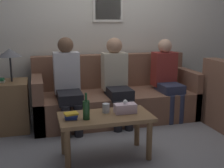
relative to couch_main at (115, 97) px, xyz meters
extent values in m
plane|color=gray|center=(0.00, -0.55, -0.31)|extent=(16.00, 16.00, 0.00)
cube|color=silver|center=(0.00, 0.47, 0.99)|extent=(9.00, 0.06, 2.60)
cube|color=silver|center=(0.00, 0.43, 1.39)|extent=(0.48, 0.02, 0.60)
cube|color=beige|center=(0.00, 0.42, 1.39)|extent=(0.40, 0.01, 0.52)
cube|color=brown|center=(0.00, -0.07, -0.10)|extent=(2.37, 0.91, 0.41)
cube|color=brown|center=(0.00, 0.29, 0.36)|extent=(2.37, 0.20, 0.51)
cube|color=brown|center=(-1.11, -0.07, 0.04)|extent=(0.14, 0.91, 0.69)
cube|color=brown|center=(1.11, -0.07, 0.04)|extent=(0.14, 0.91, 0.69)
cube|color=olive|center=(-0.45, -1.19, 0.13)|extent=(0.96, 0.48, 0.04)
cylinder|color=olive|center=(-0.87, -1.37, -0.10)|extent=(0.06, 0.06, 0.42)
cylinder|color=olive|center=(-0.03, -1.37, -0.10)|extent=(0.06, 0.06, 0.42)
cylinder|color=olive|center=(-0.87, -1.01, -0.10)|extent=(0.06, 0.06, 0.42)
cylinder|color=olive|center=(-0.03, -1.01, -0.10)|extent=(0.06, 0.06, 0.42)
cube|color=olive|center=(-1.49, -0.11, 0.02)|extent=(0.51, 0.51, 0.65)
cylinder|color=#262628|center=(-1.43, -0.11, 0.52)|extent=(0.02, 0.02, 0.34)
cone|color=slate|center=(-1.43, -0.11, 0.72)|extent=(0.30, 0.30, 0.10)
cube|color=beige|center=(-1.57, -0.13, 0.36)|extent=(0.13, 0.08, 0.02)
cube|color=#237547|center=(-1.57, -0.13, 0.38)|extent=(0.11, 0.09, 0.03)
cylinder|color=#19421E|center=(-0.66, -1.26, 0.25)|extent=(0.07, 0.07, 0.19)
cylinder|color=#19421E|center=(-0.66, -1.26, 0.39)|extent=(0.03, 0.03, 0.08)
cylinder|color=silver|center=(-0.42, -1.11, 0.20)|extent=(0.08, 0.08, 0.10)
cube|color=navy|center=(-0.81, -1.21, 0.17)|extent=(0.13, 0.11, 0.03)
cube|color=navy|center=(-0.81, -1.21, 0.19)|extent=(0.14, 0.12, 0.02)
cube|color=gold|center=(-0.81, -1.21, 0.21)|extent=(0.15, 0.12, 0.02)
cube|color=silver|center=(-0.23, -1.17, 0.20)|extent=(0.23, 0.12, 0.10)
sphere|color=white|center=(-0.23, -1.17, 0.27)|extent=(0.05, 0.05, 0.05)
cube|color=black|center=(-0.72, -0.34, 0.15)|extent=(0.31, 0.48, 0.14)
cylinder|color=black|center=(-0.80, -0.58, -0.10)|extent=(0.11, 0.11, 0.41)
cylinder|color=black|center=(-0.64, -0.58, -0.10)|extent=(0.11, 0.11, 0.41)
cube|color=silver|center=(-0.72, -0.10, 0.43)|extent=(0.34, 0.22, 0.55)
sphere|color=brown|center=(-0.72, -0.10, 0.80)|extent=(0.21, 0.21, 0.21)
cube|color=black|center=(-0.05, -0.32, 0.15)|extent=(0.31, 0.45, 0.14)
cylinder|color=black|center=(-0.12, -0.55, -0.10)|extent=(0.11, 0.11, 0.41)
cylinder|color=black|center=(0.03, -0.55, -0.10)|extent=(0.11, 0.11, 0.41)
cube|color=beige|center=(-0.05, -0.10, 0.41)|extent=(0.34, 0.22, 0.52)
sphere|color=tan|center=(-0.05, -0.10, 0.77)|extent=(0.22, 0.22, 0.22)
cube|color=#2D334C|center=(0.74, -0.27, 0.15)|extent=(0.31, 0.42, 0.14)
cylinder|color=#2D334C|center=(0.67, -0.48, -0.10)|extent=(0.11, 0.11, 0.41)
cylinder|color=#2D334C|center=(0.82, -0.48, -0.10)|extent=(0.11, 0.11, 0.41)
cube|color=maroon|center=(0.74, -0.06, 0.40)|extent=(0.34, 0.22, 0.50)
sphere|color=tan|center=(0.74, -0.06, 0.75)|extent=(0.20, 0.20, 0.20)
camera|label=1|loc=(-1.12, -3.87, 1.11)|focal=45.00mm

